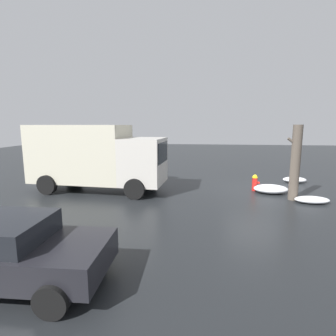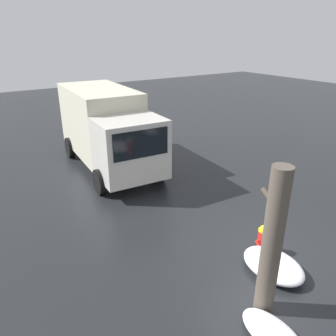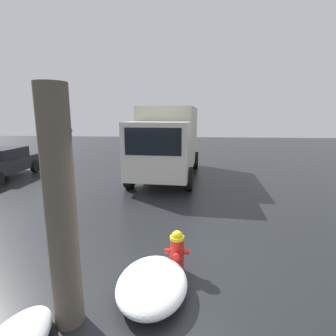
% 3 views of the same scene
% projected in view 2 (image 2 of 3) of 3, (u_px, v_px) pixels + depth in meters
% --- Properties ---
extents(ground_plane, '(60.00, 60.00, 0.00)m').
position_uv_depth(ground_plane, '(261.00, 252.00, 8.51)').
color(ground_plane, black).
extents(fire_hydrant, '(0.35, 0.45, 0.79)m').
position_uv_depth(fire_hydrant, '(263.00, 239.00, 8.35)').
color(fire_hydrant, red).
rests_on(fire_hydrant, ground_plane).
extents(tree_trunk, '(0.59, 0.39, 3.17)m').
position_uv_depth(tree_trunk, '(272.00, 243.00, 6.17)').
color(tree_trunk, brown).
rests_on(tree_trunk, ground_plane).
extents(delivery_truck, '(6.48, 2.96, 3.16)m').
position_uv_depth(delivery_truck, '(107.00, 127.00, 13.31)').
color(delivery_truck, beige).
rests_on(delivery_truck, ground_plane).
extents(snow_pile_curbside, '(1.55, 1.11, 0.38)m').
position_uv_depth(snow_pile_curbside, '(273.00, 265.00, 7.74)').
color(snow_pile_curbside, white).
rests_on(snow_pile_curbside, ground_plane).
extents(snow_pile_by_tree, '(1.36, 0.72, 0.27)m').
position_uv_depth(snow_pile_by_tree, '(273.00, 334.00, 6.04)').
color(snow_pile_by_tree, white).
rests_on(snow_pile_by_tree, ground_plane).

